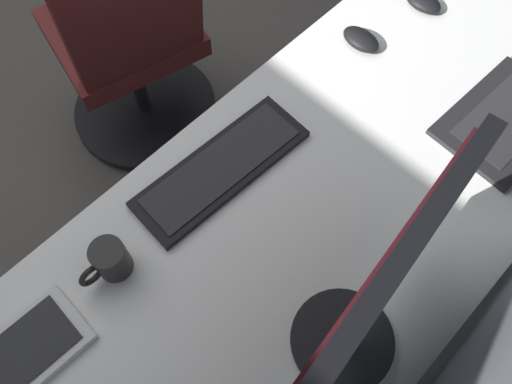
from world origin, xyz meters
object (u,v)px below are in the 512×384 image
(monitor_primary, at_px, (364,307))
(mouse_spare, at_px, (423,2))
(mouse_main, at_px, (361,39))
(keyboard_main, at_px, (221,168))
(coffee_mug, at_px, (110,260))
(office_chair, at_px, (132,48))

(monitor_primary, distance_m, mouse_spare, 0.95)
(monitor_primary, xyz_separation_m, mouse_main, (-0.61, -0.44, -0.23))
(keyboard_main, bearing_deg, coffee_mug, 1.58)
(keyboard_main, distance_m, coffee_mug, 0.31)
(mouse_spare, bearing_deg, mouse_main, -9.09)
(monitor_primary, relative_size, coffee_mug, 5.18)
(keyboard_main, distance_m, mouse_spare, 0.72)
(keyboard_main, distance_m, mouse_main, 0.51)
(mouse_main, height_order, coffee_mug, coffee_mug)
(monitor_primary, relative_size, mouse_main, 5.52)
(mouse_spare, relative_size, office_chair, 0.11)
(keyboard_main, relative_size, mouse_spare, 4.11)
(monitor_primary, height_order, coffee_mug, monitor_primary)
(monitor_primary, relative_size, office_chair, 0.59)
(monitor_primary, height_order, office_chair, monitor_primary)
(mouse_spare, xyz_separation_m, coffee_mug, (1.04, -0.02, 0.03))
(mouse_spare, distance_m, office_chair, 0.90)
(keyboard_main, bearing_deg, mouse_main, -178.73)
(monitor_primary, bearing_deg, office_chair, -105.79)
(mouse_spare, relative_size, coffee_mug, 0.94)
(keyboard_main, height_order, coffee_mug, coffee_mug)
(mouse_main, bearing_deg, coffee_mug, 1.39)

